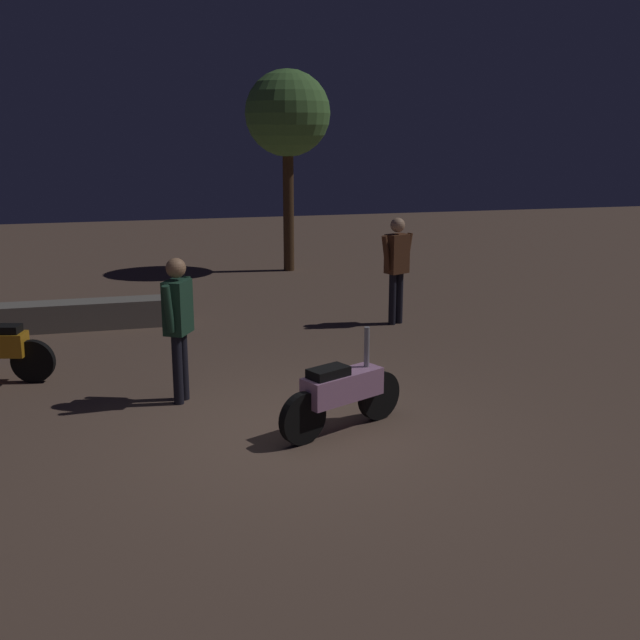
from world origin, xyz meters
TOP-DOWN VIEW (x-y plane):
  - ground_plane at (0.00, 0.00)m, footprint 40.00×40.00m
  - motorcycle_pink_foreground at (0.51, -0.02)m, footprint 1.54×0.81m
  - person_rider_beside at (-1.12, 1.34)m, footprint 0.40×0.63m
  - person_bystander_far at (2.63, 4.27)m, footprint 0.65×0.36m
  - tree_left_bg at (1.91, 9.49)m, footprint 1.87×1.87m
  - planter_wall_low at (-2.64, 5.22)m, footprint 3.46×0.50m

SIDE VIEW (x-z plane):
  - ground_plane at x=0.00m, z-range 0.00..0.00m
  - planter_wall_low at x=-2.64m, z-range 0.00..0.45m
  - motorcycle_pink_foreground at x=0.51m, z-range -0.12..0.99m
  - person_rider_beside at x=-1.12m, z-range 0.18..1.93m
  - person_bystander_far at x=2.63m, z-range 0.18..1.96m
  - tree_left_bg at x=1.91m, z-range 1.22..5.64m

